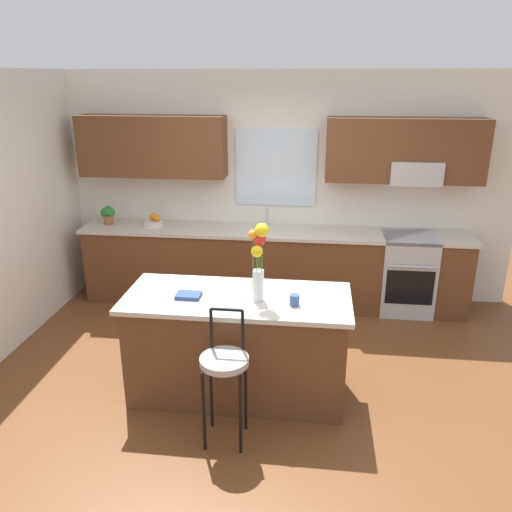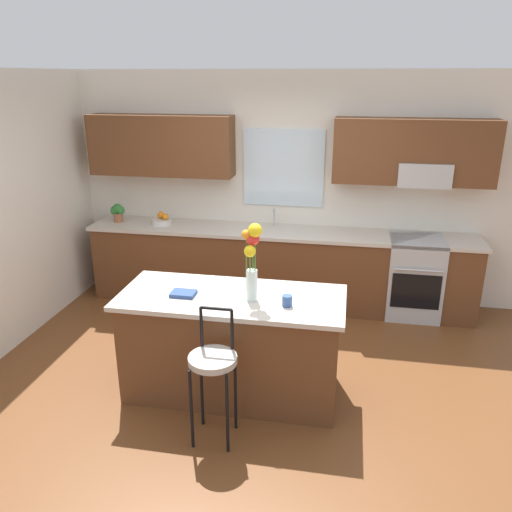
{
  "view_description": "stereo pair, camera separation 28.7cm",
  "coord_description": "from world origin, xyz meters",
  "px_view_note": "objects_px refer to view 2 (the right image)",
  "views": [
    {
      "loc": [
        0.49,
        -4.01,
        2.64
      ],
      "look_at": [
        -0.06,
        0.55,
        1.0
      ],
      "focal_mm": 35.76,
      "sensor_mm": 36.0,
      "label": 1
    },
    {
      "loc": [
        0.77,
        -3.97,
        2.64
      ],
      "look_at": [
        -0.06,
        0.55,
        1.0
      ],
      "focal_mm": 35.76,
      "sensor_mm": 36.0,
      "label": 2
    }
  ],
  "objects_px": {
    "bar_stool_near": "(213,365)",
    "flower_vase": "(252,255)",
    "oven_range": "(413,277)",
    "kitchen_island": "(232,344)",
    "potted_plant_small": "(118,212)",
    "cookbook": "(183,294)",
    "fruit_bowl_oranges": "(162,220)",
    "mug_ceramic": "(287,301)"
  },
  "relations": [
    {
      "from": "oven_range",
      "to": "flower_vase",
      "type": "xyz_separation_m",
      "value": [
        -1.51,
        -1.95,
        0.84
      ]
    },
    {
      "from": "bar_stool_near",
      "to": "potted_plant_small",
      "type": "bearing_deg",
      "value": 126.55
    },
    {
      "from": "flower_vase",
      "to": "fruit_bowl_oranges",
      "type": "distance_m",
      "value": 2.51
    },
    {
      "from": "flower_vase",
      "to": "oven_range",
      "type": "bearing_deg",
      "value": 52.37
    },
    {
      "from": "oven_range",
      "to": "flower_vase",
      "type": "bearing_deg",
      "value": -127.63
    },
    {
      "from": "oven_range",
      "to": "potted_plant_small",
      "type": "distance_m",
      "value": 3.62
    },
    {
      "from": "oven_range",
      "to": "mug_ceramic",
      "type": "bearing_deg",
      "value": -121.07
    },
    {
      "from": "cookbook",
      "to": "fruit_bowl_oranges",
      "type": "bearing_deg",
      "value": 114.87
    },
    {
      "from": "oven_range",
      "to": "bar_stool_near",
      "type": "height_order",
      "value": "bar_stool_near"
    },
    {
      "from": "oven_range",
      "to": "mug_ceramic",
      "type": "distance_m",
      "value": 2.4
    },
    {
      "from": "oven_range",
      "to": "kitchen_island",
      "type": "relative_size",
      "value": 0.49
    },
    {
      "from": "kitchen_island",
      "to": "flower_vase",
      "type": "xyz_separation_m",
      "value": [
        0.19,
        -0.06,
        0.84
      ]
    },
    {
      "from": "oven_range",
      "to": "cookbook",
      "type": "xyz_separation_m",
      "value": [
        -2.08,
        -1.97,
        0.48
      ]
    },
    {
      "from": "cookbook",
      "to": "fruit_bowl_oranges",
      "type": "relative_size",
      "value": 0.83
    },
    {
      "from": "kitchen_island",
      "to": "mug_ceramic",
      "type": "height_order",
      "value": "mug_ceramic"
    },
    {
      "from": "kitchen_island",
      "to": "bar_stool_near",
      "type": "relative_size",
      "value": 1.79
    },
    {
      "from": "flower_vase",
      "to": "kitchen_island",
      "type": "bearing_deg",
      "value": 162.85
    },
    {
      "from": "kitchen_island",
      "to": "bar_stool_near",
      "type": "distance_m",
      "value": 0.64
    },
    {
      "from": "fruit_bowl_oranges",
      "to": "flower_vase",
      "type": "bearing_deg",
      "value": -52.85
    },
    {
      "from": "bar_stool_near",
      "to": "mug_ceramic",
      "type": "distance_m",
      "value": 0.76
    },
    {
      "from": "flower_vase",
      "to": "potted_plant_small",
      "type": "xyz_separation_m",
      "value": [
        -2.07,
        1.98,
        -0.25
      ]
    },
    {
      "from": "oven_range",
      "to": "potted_plant_small",
      "type": "xyz_separation_m",
      "value": [
        -3.57,
        0.03,
        0.59
      ]
    },
    {
      "from": "kitchen_island",
      "to": "bar_stool_near",
      "type": "height_order",
      "value": "bar_stool_near"
    },
    {
      "from": "bar_stool_near",
      "to": "potted_plant_small",
      "type": "relative_size",
      "value": 4.55
    },
    {
      "from": "flower_vase",
      "to": "potted_plant_small",
      "type": "bearing_deg",
      "value": 136.24
    },
    {
      "from": "bar_stool_near",
      "to": "flower_vase",
      "type": "bearing_deg",
      "value": 71.67
    },
    {
      "from": "oven_range",
      "to": "fruit_bowl_oranges",
      "type": "height_order",
      "value": "fruit_bowl_oranges"
    },
    {
      "from": "bar_stool_near",
      "to": "fruit_bowl_oranges",
      "type": "height_order",
      "value": "fruit_bowl_oranges"
    },
    {
      "from": "oven_range",
      "to": "fruit_bowl_oranges",
      "type": "xyz_separation_m",
      "value": [
        -3.01,
        0.03,
        0.51
      ]
    },
    {
      "from": "mug_ceramic",
      "to": "cookbook",
      "type": "xyz_separation_m",
      "value": [
        -0.87,
        0.05,
        -0.03
      ]
    },
    {
      "from": "cookbook",
      "to": "oven_range",
      "type": "bearing_deg",
      "value": 43.35
    },
    {
      "from": "oven_range",
      "to": "bar_stool_near",
      "type": "relative_size",
      "value": 0.88
    },
    {
      "from": "kitchen_island",
      "to": "bar_stool_near",
      "type": "xyz_separation_m",
      "value": [
        0.0,
        -0.62,
        0.17
      ]
    },
    {
      "from": "oven_range",
      "to": "flower_vase",
      "type": "height_order",
      "value": "flower_vase"
    },
    {
      "from": "flower_vase",
      "to": "cookbook",
      "type": "xyz_separation_m",
      "value": [
        -0.58,
        -0.01,
        -0.37
      ]
    },
    {
      "from": "kitchen_island",
      "to": "fruit_bowl_oranges",
      "type": "distance_m",
      "value": 2.38
    },
    {
      "from": "flower_vase",
      "to": "mug_ceramic",
      "type": "bearing_deg",
      "value": -11.83
    },
    {
      "from": "bar_stool_near",
      "to": "fruit_bowl_oranges",
      "type": "distance_m",
      "value": 2.88
    },
    {
      "from": "cookbook",
      "to": "kitchen_island",
      "type": "bearing_deg",
      "value": 10.14
    },
    {
      "from": "bar_stool_near",
      "to": "flower_vase",
      "type": "relative_size",
      "value": 1.61
    },
    {
      "from": "oven_range",
      "to": "flower_vase",
      "type": "distance_m",
      "value": 2.61
    },
    {
      "from": "oven_range",
      "to": "flower_vase",
      "type": "relative_size",
      "value": 1.43
    }
  ]
}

